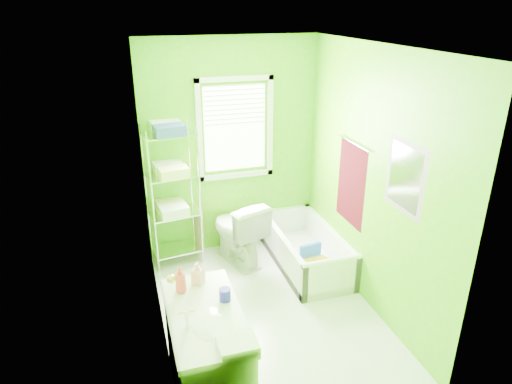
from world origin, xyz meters
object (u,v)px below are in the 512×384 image
object	(u,v)px
bathtub	(306,254)
wire_shelf_unit	(172,180)
toilet	(237,231)
vanity	(207,352)

from	to	relation	value
bathtub	wire_shelf_unit	distance (m)	1.80
bathtub	wire_shelf_unit	bearing A→B (deg)	158.40
toilet	wire_shelf_unit	xyz separation A→B (m)	(-0.70, 0.23, 0.64)
vanity	bathtub	bearing A→B (deg)	46.50
vanity	wire_shelf_unit	world-z (taller)	wire_shelf_unit
toilet	wire_shelf_unit	world-z (taller)	wire_shelf_unit
vanity	toilet	bearing A→B (deg)	68.82
toilet	vanity	xyz separation A→B (m)	(-0.75, -1.93, 0.02)
toilet	vanity	size ratio (longest dim) A/B	0.75
bathtub	vanity	distance (m)	2.20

